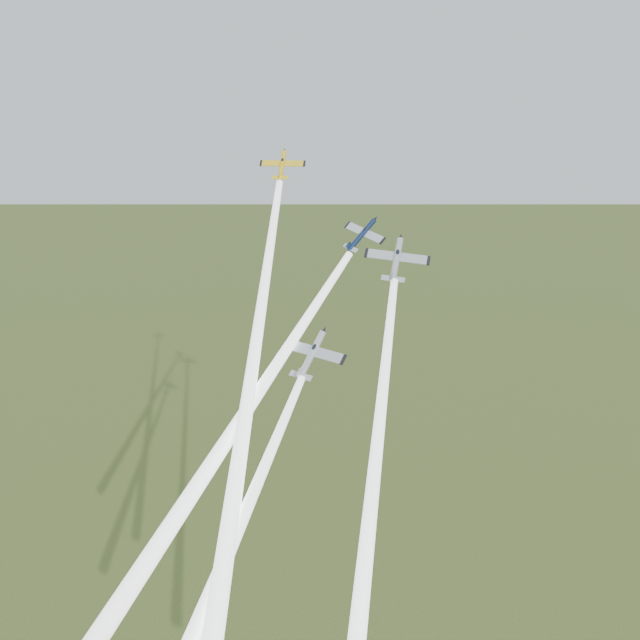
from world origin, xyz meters
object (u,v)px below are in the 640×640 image
at_px(plane_silver_right, 397,260).
at_px(plane_yellow, 282,165).
at_px(plane_navy, 362,235).
at_px(plane_silver_low, 312,355).

bearing_deg(plane_silver_right, plane_yellow, 142.92).
height_order(plane_yellow, plane_navy, plane_yellow).
bearing_deg(plane_silver_right, plane_silver_low, -138.16).
relative_size(plane_silver_right, plane_silver_low, 0.98).
relative_size(plane_yellow, plane_silver_right, 0.79).
bearing_deg(plane_navy, plane_yellow, 177.03).
height_order(plane_navy, plane_silver_right, plane_navy).
xyz_separation_m(plane_navy, plane_silver_low, (-0.01, -12.65, -13.13)).
xyz_separation_m(plane_yellow, plane_silver_low, (15.77, -17.56, -21.25)).
relative_size(plane_yellow, plane_silver_low, 0.78).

